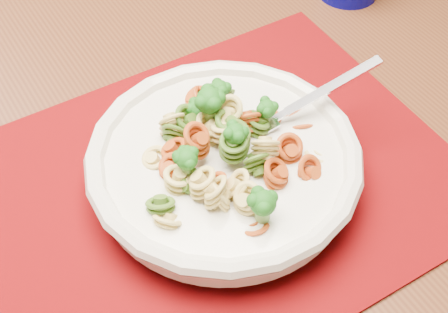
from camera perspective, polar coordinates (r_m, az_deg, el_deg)
name	(u,v)px	position (r m, az deg, el deg)	size (l,w,h in m)	color
dining_table	(181,157)	(0.80, -3.93, -0.07)	(1.45, 1.08, 0.70)	#502B16
placemat	(214,183)	(0.65, -0.90, -2.48)	(0.49, 0.38, 0.00)	#630405
pasta_bowl	(224,162)	(0.62, 0.00, -0.54)	(0.28, 0.28, 0.05)	silver
pasta_broccoli_heap	(224,153)	(0.61, 0.00, 0.37)	(0.23, 0.23, 0.06)	tan
fork	(265,124)	(0.64, 3.77, 2.95)	(0.19, 0.02, 0.01)	silver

